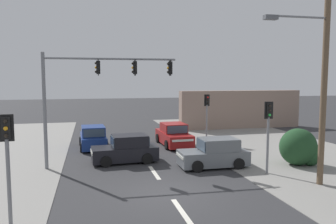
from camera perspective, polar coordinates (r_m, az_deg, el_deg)
ground_plane at (r=13.81m, az=0.08°, el=-13.87°), size 140.00×140.00×0.00m
lane_dash_near at (r=12.00m, az=2.44°, el=-16.93°), size 0.20×2.40×0.01m
lane_dash_mid at (r=16.60m, az=-2.40°, el=-10.49°), size 0.20×2.40×0.01m
lane_dash_far at (r=21.38m, az=-5.02°, el=-6.84°), size 0.20×2.40×0.01m
kerb_right_verge at (r=19.53m, az=25.45°, el=-8.54°), size 10.00×44.00×0.02m
utility_pole_foreground_right at (r=15.51m, az=25.30°, el=7.87°), size 3.78×0.36×9.99m
traffic_signal_mast at (r=17.50m, az=-13.10°, el=4.64°), size 6.89×0.62×6.00m
pedestal_signal_right_kerb at (r=16.65m, az=17.07°, el=-2.19°), size 0.44×0.29×3.56m
pedestal_signal_left_kerb at (r=11.28m, az=-26.20°, el=-6.15°), size 0.44×0.30×3.56m
pedestal_signal_far_median at (r=23.92m, az=6.78°, el=0.32°), size 0.44×0.31×3.56m
roadside_bush at (r=19.13m, az=22.02°, el=-5.84°), size 2.13×1.82×2.00m
shopfront_wall_far at (r=32.04m, az=12.54°, el=0.45°), size 12.00×1.00×3.60m
hatchback_receding_far at (r=18.62m, az=-7.32°, el=-6.53°), size 3.72×1.94×1.53m
hatchback_kerbside_parked at (r=22.76m, az=-12.91°, el=-4.41°), size 1.92×3.71×1.53m
hatchback_crossing_left at (r=17.65m, az=8.08°, el=-7.22°), size 3.66×1.81×1.53m
sedan_oncoming_near at (r=23.16m, az=1.00°, el=-4.09°), size 1.98×4.28×1.56m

